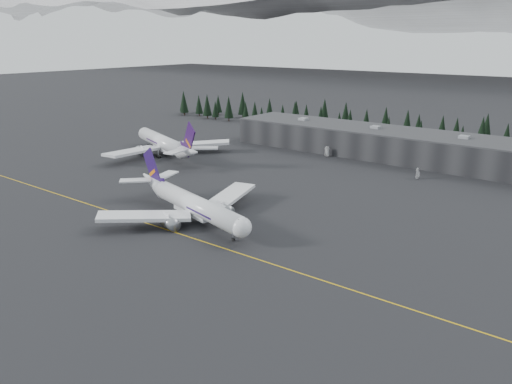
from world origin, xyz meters
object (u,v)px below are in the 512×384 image
Objects in this scene: terminal at (395,144)px; gse_vehicle_a at (327,155)px; jet_main at (189,202)px; gse_vehicle_b at (418,177)px; jet_parked at (166,144)px.

terminal is 32.82× the size of gse_vehicle_a.
jet_main is 12.30× the size of gse_vehicle_a.
gse_vehicle_a is at bearing -116.54° from gse_vehicle_b.
gse_vehicle_b is (39.78, 86.48, -4.31)m from jet_main.
jet_parked is 75.35m from gse_vehicle_a.
terminal is 35.73× the size of gse_vehicle_b.
gse_vehicle_b reaches higher than gse_vehicle_a.
jet_parked is at bearing 156.29° from jet_main.
terminal is at bearing 95.92° from jet_main.
gse_vehicle_a is 1.09× the size of gse_vehicle_b.
gse_vehicle_a is at bearing 109.08° from jet_main.
jet_main is (-17.67, -115.79, -1.23)m from terminal.
terminal is 31.23m from gse_vehicle_a.
jet_parked is 13.43× the size of gse_vehicle_a.
jet_main is 98.93m from gse_vehicle_a.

